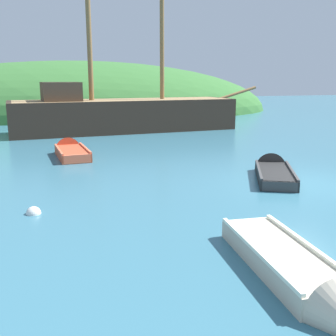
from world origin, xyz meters
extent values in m
plane|color=teal|center=(0.00, 0.00, 0.00)|extent=(120.00, 120.00, 0.00)
ellipsoid|color=#387033|center=(-4.96, 30.83, 0.00)|extent=(39.99, 22.57, 10.08)
cube|color=#38281E|center=(-3.05, 14.66, 0.60)|extent=(14.37, 4.96, 2.80)
cube|color=#997A51|center=(-3.05, 14.66, 1.95)|extent=(13.78, 4.61, 0.10)
cylinder|color=olive|center=(5.16, 15.40, 2.30)|extent=(2.96, 0.47, 0.97)
cylinder|color=olive|center=(-0.52, 14.88, 7.01)|extent=(0.28, 0.28, 10.01)
cylinder|color=olive|center=(-5.16, 14.46, 6.50)|extent=(0.30, 0.30, 9.01)
cube|color=#4C3828|center=(-6.98, 14.30, 2.55)|extent=(2.42, 2.78, 1.10)
cube|color=#C64C2D|center=(-6.83, 6.42, 0.12)|extent=(1.43, 2.83, 0.48)
cone|color=#C64C2D|center=(-6.98, 8.11, 0.12)|extent=(1.18, 0.78, 1.13)
cube|color=#FF6E48|center=(-6.71, 5.11, 0.19)|extent=(1.07, 0.22, 0.34)
cube|color=#FF6E48|center=(-6.87, 6.89, 0.30)|extent=(1.10, 0.28, 0.05)
cube|color=#FF6E48|center=(-6.78, 5.94, 0.30)|extent=(1.10, 0.28, 0.05)
cube|color=#FF6E48|center=(-6.28, 6.47, 0.39)|extent=(0.32, 2.67, 0.07)
cube|color=#FF6E48|center=(-7.38, 6.36, 0.39)|extent=(0.32, 2.67, 0.07)
cube|color=beige|center=(-3.78, -5.01, 0.12)|extent=(1.29, 3.23, 0.47)
cube|color=white|center=(-3.68, -3.48, 0.19)|extent=(0.98, 0.19, 0.33)
cube|color=white|center=(-3.82, -5.56, 0.29)|extent=(1.00, 0.25, 0.05)
cube|color=white|center=(-3.75, -4.46, 0.29)|extent=(1.00, 0.25, 0.05)
cube|color=white|center=(-4.28, -4.98, 0.38)|extent=(0.29, 3.10, 0.07)
cube|color=white|center=(-3.29, -5.04, 0.38)|extent=(0.29, 3.10, 0.07)
cube|color=black|center=(-0.56, 0.59, 0.10)|extent=(2.30, 3.16, 0.44)
cone|color=black|center=(0.23, 2.25, 0.10)|extent=(1.29, 1.12, 1.08)
cube|color=#3B3B3B|center=(-1.17, -0.70, 0.16)|extent=(0.98, 0.55, 0.31)
cube|color=#3B3B3B|center=(-0.34, 1.06, 0.26)|extent=(1.03, 0.61, 0.05)
cube|color=#3B3B3B|center=(-0.78, 0.12, 0.26)|extent=(1.03, 0.61, 0.05)
cube|color=#3B3B3B|center=(-0.08, 0.36, 0.35)|extent=(1.31, 2.66, 0.07)
cube|color=#3B3B3B|center=(-1.04, 0.82, 0.35)|extent=(1.31, 2.66, 0.07)
sphere|color=white|center=(-8.15, -0.73, 0.00)|extent=(0.37, 0.37, 0.37)
camera|label=1|loc=(-7.54, -10.73, 3.29)|focal=42.50mm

